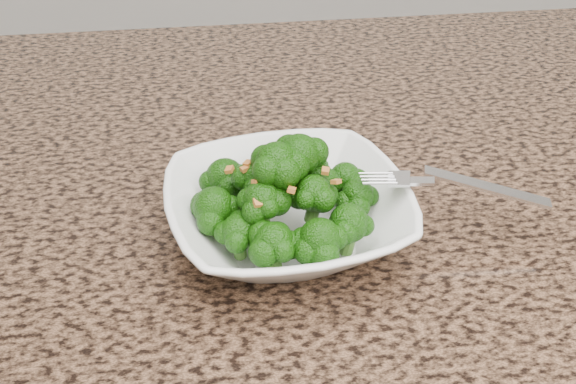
{
  "coord_description": "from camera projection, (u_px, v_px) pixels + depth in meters",
  "views": [
    {
      "loc": [
        -0.18,
        -0.23,
        1.3
      ],
      "look_at": [
        -0.11,
        0.28,
        0.95
      ],
      "focal_mm": 45.0,
      "sensor_mm": 36.0,
      "label": 1
    }
  ],
  "objects": [
    {
      "name": "granite_counter",
      "position": [
        400.0,
        230.0,
        0.69
      ],
      "size": [
        1.64,
        1.04,
        0.03
      ],
      "primitive_type": "cube",
      "color": "brown",
      "rests_on": "cabinet"
    },
    {
      "name": "broccoli_pile",
      "position": [
        288.0,
        158.0,
        0.61
      ],
      "size": [
        0.19,
        0.19,
        0.06
      ],
      "primitive_type": null,
      "color": "#174F09",
      "rests_on": "bowl"
    },
    {
      "name": "garlic_topping",
      "position": [
        288.0,
        121.0,
        0.59
      ],
      "size": [
        0.11,
        0.11,
        0.01
      ],
      "primitive_type": null,
      "color": "#C77930",
      "rests_on": "broccoli_pile"
    },
    {
      "name": "bowl",
      "position": [
        288.0,
        214.0,
        0.64
      ],
      "size": [
        0.24,
        0.24,
        0.05
      ],
      "primitive_type": "imported",
      "rotation": [
        0.0,
        0.0,
        0.12
      ],
      "color": "white",
      "rests_on": "granite_counter"
    },
    {
      "name": "fork",
      "position": [
        426.0,
        181.0,
        0.63
      ],
      "size": [
        0.19,
        0.08,
        0.01
      ],
      "primitive_type": null,
      "rotation": [
        0.0,
        0.0,
        -0.29
      ],
      "color": "silver",
      "rests_on": "bowl"
    }
  ]
}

